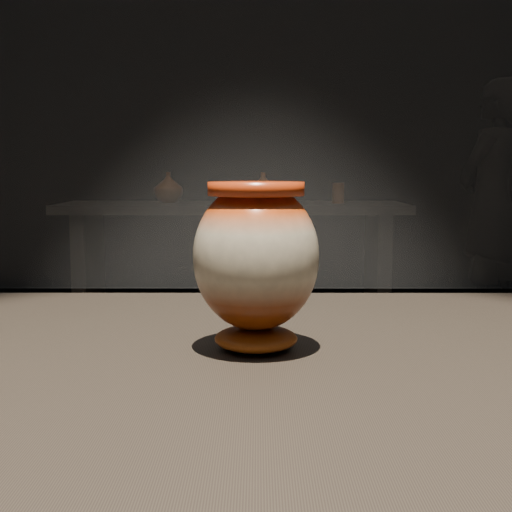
% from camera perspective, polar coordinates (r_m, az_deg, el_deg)
% --- Properties ---
extents(main_vase, '(0.15, 0.15, 0.20)m').
position_cam_1_polar(main_vase, '(0.82, -0.00, -0.25)').
color(main_vase, '#662509').
rests_on(main_vase, display_plinth).
extents(back_shelf, '(2.00, 0.60, 0.90)m').
position_cam_1_polar(back_shelf, '(4.18, -1.87, 0.63)').
color(back_shelf, black).
rests_on(back_shelf, ground).
extents(back_vase_left, '(0.23, 0.23, 0.18)m').
position_cam_1_polar(back_vase_left, '(4.24, -7.02, 5.47)').
color(back_vase_left, brown).
rests_on(back_vase_left, back_shelf).
extents(back_vase_mid, '(0.22, 0.22, 0.18)m').
position_cam_1_polar(back_vase_mid, '(4.14, 0.57, 5.47)').
color(back_vase_mid, '#662509').
rests_on(back_vase_mid, back_shelf).
extents(back_vase_right, '(0.07, 0.07, 0.12)m').
position_cam_1_polar(back_vase_right, '(4.16, 6.59, 5.03)').
color(back_vase_right, brown).
rests_on(back_vase_right, back_shelf).
extents(visitor, '(0.74, 0.72, 1.72)m').
position_cam_1_polar(visitor, '(5.30, 18.33, 4.10)').
color(visitor, black).
rests_on(visitor, ground).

